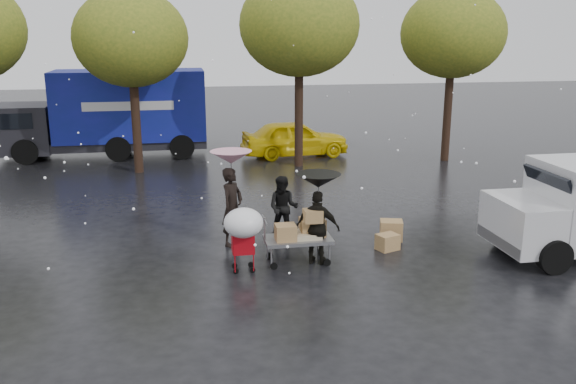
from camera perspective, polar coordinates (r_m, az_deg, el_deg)
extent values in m
plane|color=black|center=(13.67, -1.07, -6.86)|extent=(90.00, 90.00, 0.00)
imported|color=black|center=(14.71, -5.24, -1.39)|extent=(0.79, 0.83, 1.91)
imported|color=black|center=(15.13, -0.44, -1.48)|extent=(0.94, 0.84, 1.60)
imported|color=black|center=(13.52, 2.81, -3.36)|extent=(1.06, 0.79, 1.67)
cylinder|color=#4C4C4C|center=(14.68, -5.25, -0.90)|extent=(0.02, 0.02, 2.17)
cone|color=#CF557A|center=(14.42, -5.36, 3.25)|extent=(0.99, 0.99, 0.30)
sphere|color=#4C4C4C|center=(14.42, -5.36, 3.37)|extent=(0.06, 0.06, 0.06)
cylinder|color=#4C4C4C|center=(13.48, 2.81, -2.88)|extent=(0.02, 0.02, 1.91)
cone|color=black|center=(13.22, 2.86, 1.07)|extent=(0.98, 0.98, 0.30)
sphere|color=#4C4C4C|center=(13.21, 2.87, 1.20)|extent=(0.06, 0.06, 0.06)
cube|color=slate|center=(13.64, 0.94, -4.45)|extent=(1.50, 0.80, 0.08)
cylinder|color=slate|center=(13.43, -2.20, -3.63)|extent=(0.04, 0.04, 0.60)
cube|color=#955F41|center=(13.72, 2.30, -3.28)|extent=(0.55, 0.45, 0.40)
cube|color=#955F41|center=(13.42, -0.23, -3.80)|extent=(0.45, 0.40, 0.35)
cube|color=#955F41|center=(13.37, 2.34, -2.24)|extent=(0.40, 0.35, 0.28)
cube|color=tan|center=(13.61, 1.15, -4.04)|extent=(0.90, 0.55, 0.12)
cylinder|color=black|center=(13.41, -1.33, -6.94)|extent=(0.16, 0.05, 0.16)
cylinder|color=black|center=(14.00, -1.75, -5.98)|extent=(0.16, 0.05, 0.16)
cylinder|color=black|center=(13.63, 3.69, -6.60)|extent=(0.16, 0.05, 0.16)
cylinder|color=black|center=(14.21, 3.06, -5.67)|extent=(0.16, 0.05, 0.16)
cube|color=#B70A14|center=(13.19, -4.24, -4.72)|extent=(0.47, 0.41, 0.45)
cylinder|color=#B70A14|center=(12.89, -4.18, -3.45)|extent=(0.42, 0.02, 0.02)
cylinder|color=#4C4C4C|center=(12.91, -4.17, -3.74)|extent=(0.02, 0.02, 0.60)
ellipsoid|color=white|center=(12.85, -4.19, -2.90)|extent=(0.84, 0.84, 0.63)
cylinder|color=black|center=(13.23, -4.89, -7.39)|extent=(0.12, 0.04, 0.12)
cylinder|color=black|center=(13.53, -5.03, -6.89)|extent=(0.12, 0.04, 0.12)
cylinder|color=black|center=(13.27, -3.33, -7.30)|extent=(0.12, 0.04, 0.12)
cylinder|color=black|center=(13.56, -3.50, -6.80)|extent=(0.12, 0.04, 0.12)
cube|color=silver|center=(14.79, 21.19, -2.70)|extent=(1.20, 1.95, 1.10)
cube|color=black|center=(14.87, 23.30, 0.57)|extent=(0.37, 1.70, 0.67)
cube|color=slate|center=(14.64, 19.19, -4.35)|extent=(0.12, 1.90, 0.25)
cylinder|color=black|center=(14.29, 23.65, -5.55)|extent=(0.76, 0.28, 0.76)
cylinder|color=black|center=(15.80, 19.88, -3.27)|extent=(0.76, 0.28, 0.76)
cube|color=navy|center=(26.06, -14.52, 7.90)|extent=(6.00, 2.50, 2.80)
cube|color=black|center=(26.80, -23.43, 5.49)|extent=(2.20, 2.40, 1.90)
cube|color=black|center=(26.37, -16.48, 4.43)|extent=(8.00, 2.30, 0.35)
cube|color=silver|center=(24.80, -14.73, 7.78)|extent=(3.50, 0.03, 0.35)
cylinder|color=black|center=(25.77, -23.37, 3.47)|extent=(1.00, 0.30, 1.00)
cylinder|color=black|center=(27.98, -22.37, 4.39)|extent=(1.00, 0.30, 1.00)
cylinder|color=black|center=(25.09, -9.89, 4.19)|extent=(1.00, 0.30, 1.00)
cylinder|color=black|center=(27.36, -9.96, 5.07)|extent=(1.00, 0.30, 1.00)
cube|color=#955F41|center=(15.42, 9.63, -3.54)|extent=(0.64, 0.57, 0.49)
cube|color=#955F41|center=(14.73, 9.30, -4.64)|extent=(0.59, 0.53, 0.38)
imported|color=yellow|center=(25.24, 0.64, 5.05)|extent=(4.52, 2.14, 1.49)
cylinder|color=black|center=(22.76, -14.08, 7.32)|extent=(0.32, 0.32, 4.48)
ellipsoid|color=#465C1A|center=(22.58, -14.50, 13.77)|extent=(4.00, 4.00, 3.40)
cylinder|color=black|center=(23.13, 1.02, 8.41)|extent=(0.32, 0.32, 4.90)
ellipsoid|color=#465C1A|center=(22.99, 1.06, 15.36)|extent=(4.40, 4.40, 3.74)
cylinder|color=black|center=(25.02, 14.76, 8.09)|extent=(0.32, 0.32, 4.62)
ellipsoid|color=#465C1A|center=(24.87, 15.17, 14.14)|extent=(4.00, 4.00, 3.40)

